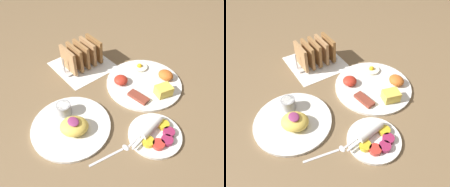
{
  "view_description": "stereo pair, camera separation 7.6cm",
  "coord_description": "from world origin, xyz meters",
  "views": [
    {
      "loc": [
        0.41,
        -0.32,
        0.57
      ],
      "look_at": [
        -0.0,
        0.03,
        0.03
      ],
      "focal_mm": 35.0,
      "sensor_mm": 36.0,
      "label": 1
    },
    {
      "loc": [
        0.45,
        -0.25,
        0.57
      ],
      "look_at": [
        -0.0,
        0.03,
        0.03
      ],
      "focal_mm": 35.0,
      "sensor_mm": 36.0,
      "label": 2
    }
  ],
  "objects": [
    {
      "name": "toast_rack",
      "position": [
        -0.23,
        0.06,
        0.05
      ],
      "size": [
        0.1,
        0.18,
        0.1
      ],
      "color": "#B7B7BC",
      "rests_on": "ground_plane"
    },
    {
      "name": "plate_condiments",
      "position": [
        0.2,
        0.03,
        0.01
      ],
      "size": [
        0.17,
        0.18,
        0.04
      ],
      "color": "white",
      "rests_on": "ground_plane"
    },
    {
      "name": "teaspoon",
      "position": [
        0.17,
        -0.1,
        0.0
      ],
      "size": [
        0.04,
        0.13,
        0.01
      ],
      "color": "silver",
      "rests_on": "ground_plane"
    },
    {
      "name": "plate_breakfast",
      "position": [
        0.02,
        0.18,
        0.01
      ],
      "size": [
        0.29,
        0.29,
        0.05
      ],
      "color": "white",
      "rests_on": "ground_plane"
    },
    {
      "name": "plate_foreground",
      "position": [
        0.01,
        -0.15,
        0.01
      ],
      "size": [
        0.25,
        0.25,
        0.06
      ],
      "color": "white",
      "rests_on": "ground_plane"
    },
    {
      "name": "ground_plane",
      "position": [
        0.0,
        0.0,
        0.0
      ],
      "size": [
        3.0,
        3.0,
        0.0
      ],
      "primitive_type": "plane",
      "color": "brown"
    },
    {
      "name": "napkin_flat",
      "position": [
        -0.23,
        0.06,
        0.0
      ],
      "size": [
        0.22,
        0.22,
        0.0
      ],
      "color": "white",
      "rests_on": "ground_plane"
    }
  ]
}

